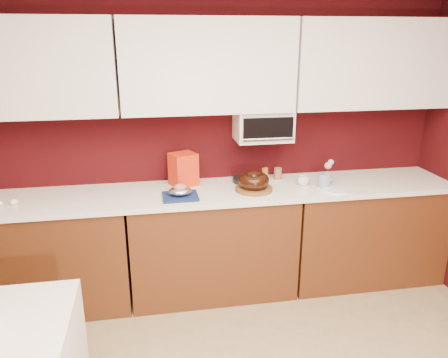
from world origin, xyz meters
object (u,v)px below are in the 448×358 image
coffee_mug (303,180)px  blue_jar (324,180)px  toaster_oven (263,125)px  flower_vase (327,176)px  pandoro_box (183,169)px  foil_ham_nest (180,191)px  bundt_cake (254,181)px

coffee_mug → blue_jar: 0.17m
toaster_oven → flower_vase: toaster_oven is taller
toaster_oven → pandoro_box: size_ratio=1.69×
toaster_oven → foil_ham_nest: bearing=-157.6°
pandoro_box → coffee_mug: 0.98m
flower_vase → coffee_mug: bearing=-173.3°
foil_ham_nest → pandoro_box: (0.05, 0.30, 0.08)m
coffee_mug → blue_jar: blue_jar is taller
pandoro_box → bundt_cake: bearing=-46.9°
pandoro_box → blue_jar: 1.15m
bundt_cake → coffee_mug: bundt_cake is taller
pandoro_box → coffee_mug: bearing=-33.5°
pandoro_box → coffee_mug: (0.96, -0.18, -0.09)m
pandoro_box → toaster_oven: bearing=-23.2°
flower_vase → blue_jar: bearing=-123.1°
toaster_oven → foil_ham_nest: toaster_oven is taller
pandoro_box → flower_vase: (1.18, -0.16, -0.08)m
bundt_cake → coffee_mug: 0.43m
blue_jar → bundt_cake: bearing=178.2°
pandoro_box → foil_ham_nest: bearing=-122.8°
pandoro_box → blue_jar: pandoro_box is taller
pandoro_box → flower_vase: 1.19m
foil_ham_nest → blue_jar: size_ratio=1.56×
bundt_cake → foil_ham_nest: size_ratio=1.39×
foil_ham_nest → blue_jar: (1.17, 0.04, 0.00)m
foil_ham_nest → pandoro_box: 0.31m
bundt_cake → pandoro_box: size_ratio=0.91×
bundt_cake → pandoro_box: 0.59m
flower_vase → pandoro_box: bearing=172.5°
blue_jar → flower_vase: (0.07, 0.10, 0.00)m
blue_jar → flower_vase: size_ratio=0.99×
coffee_mug → blue_jar: (0.15, -0.08, 0.01)m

